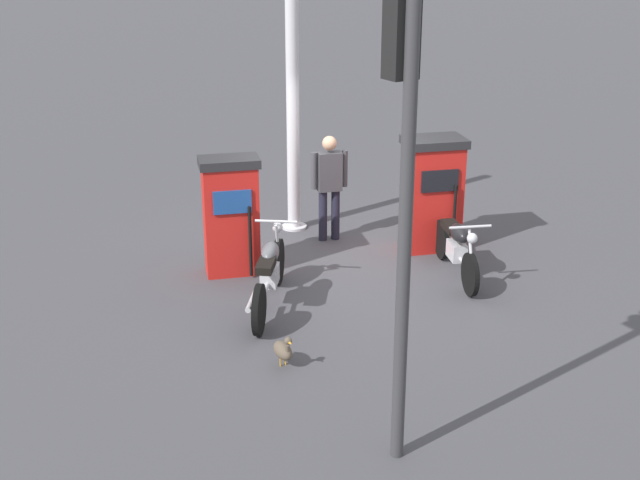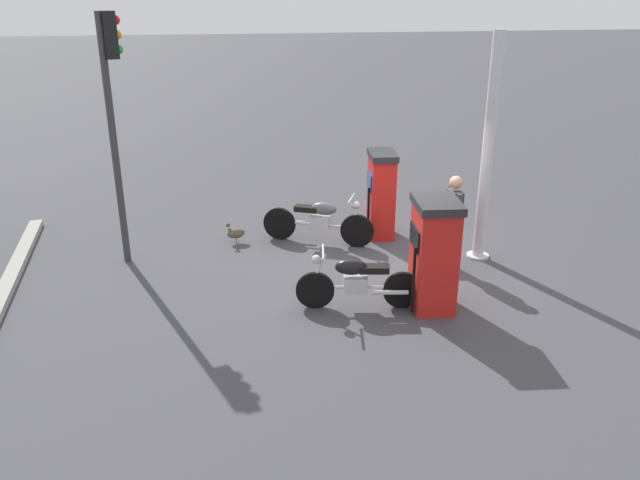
{
  "view_description": "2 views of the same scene",
  "coord_description": "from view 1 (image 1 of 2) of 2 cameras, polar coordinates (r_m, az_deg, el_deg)",
  "views": [
    {
      "loc": [
        10.62,
        -3.8,
        4.66
      ],
      "look_at": [
        0.66,
        -0.5,
        0.66
      ],
      "focal_mm": 47.59,
      "sensor_mm": 36.0,
      "label": 1
    },
    {
      "loc": [
        2.93,
        9.77,
        4.52
      ],
      "look_at": [
        1.35,
        0.46,
        0.77
      ],
      "focal_mm": 35.88,
      "sensor_mm": 36.0,
      "label": 2
    }
  ],
  "objects": [
    {
      "name": "fuel_pump_far",
      "position": [
        12.61,
        7.54,
        3.15
      ],
      "size": [
        0.74,
        0.93,
        1.69
      ],
      "color": "red",
      "rests_on": "ground"
    },
    {
      "name": "attendant_person",
      "position": [
        12.81,
        0.63,
        3.97
      ],
      "size": [
        0.23,
        0.57,
        1.63
      ],
      "color": "#1E1E2D",
      "rests_on": "ground"
    },
    {
      "name": "ground_plane",
      "position": [
        12.2,
        1.27,
        -1.58
      ],
      "size": [
        120.0,
        120.0,
        0.0
      ],
      "primitive_type": "plane",
      "color": "#424247"
    },
    {
      "name": "wandering_duck",
      "position": [
        9.42,
        -2.5,
        -7.39
      ],
      "size": [
        0.41,
        0.22,
        0.42
      ],
      "color": "brown",
      "rests_on": "ground"
    },
    {
      "name": "motorcycle_far_pump",
      "position": [
        11.75,
        9.18,
        -0.42
      ],
      "size": [
        1.87,
        0.64,
        0.93
      ],
      "color": "black",
      "rests_on": "ground"
    },
    {
      "name": "canopy_support_pole",
      "position": [
        13.08,
        -1.84,
        8.56
      ],
      "size": [
        0.4,
        0.4,
        3.9
      ],
      "color": "silver",
      "rests_on": "ground"
    },
    {
      "name": "roadside_traffic_light",
      "position": [
        6.97,
        5.58,
        5.52
      ],
      "size": [
        0.4,
        0.28,
        4.18
      ],
      "color": "#38383A",
      "rests_on": "ground"
    },
    {
      "name": "motorcycle_near_pump",
      "position": [
        10.74,
        -3.43,
        -2.25
      ],
      "size": [
        1.98,
        1.01,
        0.95
      ],
      "color": "black",
      "rests_on": "ground"
    },
    {
      "name": "fuel_pump_near",
      "position": [
        11.67,
        -6.01,
        1.66
      ],
      "size": [
        0.6,
        0.86,
        1.66
      ],
      "color": "red",
      "rests_on": "ground"
    }
  ]
}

